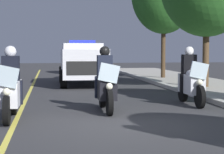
{
  "coord_description": "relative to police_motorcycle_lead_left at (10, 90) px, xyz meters",
  "views": [
    {
      "loc": [
        8.61,
        -1.63,
        1.63
      ],
      "look_at": [
        -1.99,
        0.0,
        0.9
      ],
      "focal_mm": 65.01,
      "sensor_mm": 36.0,
      "label": 1
    }
  ],
  "objects": [
    {
      "name": "lane_stripe_center",
      "position": [
        0.98,
        0.13,
        -0.7
      ],
      "size": [
        48.0,
        0.12,
        0.01
      ],
      "primitive_type": "cube",
      "color": "#E0D14C",
      "rests_on": "ground"
    },
    {
      "name": "ground_plane",
      "position": [
        0.98,
        2.55,
        -0.7
      ],
      "size": [
        80.0,
        80.0,
        0.0
      ],
      "primitive_type": "plane",
      "color": "#333335"
    },
    {
      "name": "police_motorcycle_trailing",
      "position": [
        -1.81,
        5.02,
        0.0
      ],
      "size": [
        2.14,
        0.56,
        1.72
      ],
      "color": "black",
      "rests_on": "ground"
    },
    {
      "name": "police_suv",
      "position": [
        -8.97,
        2.39,
        0.37
      ],
      "size": [
        4.93,
        2.12,
        2.05
      ],
      "color": "silver",
      "rests_on": "ground"
    },
    {
      "name": "police_motorcycle_lead_left",
      "position": [
        0.0,
        0.0,
        0.0
      ],
      "size": [
        2.14,
        0.56,
        1.72
      ],
      "color": "black",
      "rests_on": "ground"
    },
    {
      "name": "police_motorcycle_lead_right",
      "position": [
        -0.96,
        2.36,
        0.0
      ],
      "size": [
        2.14,
        0.56,
        1.72
      ],
      "color": "black",
      "rests_on": "ground"
    }
  ]
}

